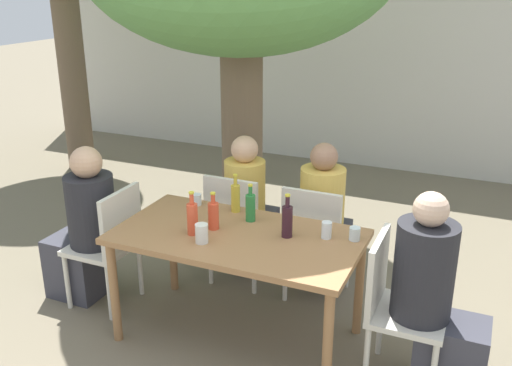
# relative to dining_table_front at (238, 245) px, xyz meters

# --- Properties ---
(ground_plane) EXTENTS (30.00, 30.00, 0.00)m
(ground_plane) POSITION_rel_dining_table_front_xyz_m (0.00, 0.00, -0.69)
(ground_plane) COLOR #706651
(cafe_building_wall) EXTENTS (10.00, 0.08, 2.80)m
(cafe_building_wall) POSITION_rel_dining_table_front_xyz_m (0.00, 4.08, 0.71)
(cafe_building_wall) COLOR beige
(cafe_building_wall) RESTS_ON ground_plane
(dining_table_front) EXTENTS (1.59, 0.85, 0.77)m
(dining_table_front) POSITION_rel_dining_table_front_xyz_m (0.00, 0.00, 0.00)
(dining_table_front) COLOR #996B42
(dining_table_front) RESTS_ON ground_plane
(patio_chair_0) EXTENTS (0.44, 0.44, 0.92)m
(patio_chair_0) POSITION_rel_dining_table_front_xyz_m (-1.03, 0.00, -0.16)
(patio_chair_0) COLOR beige
(patio_chair_0) RESTS_ON ground_plane
(patio_chair_1) EXTENTS (0.44, 0.44, 0.92)m
(patio_chair_1) POSITION_rel_dining_table_front_xyz_m (1.03, 0.00, -0.16)
(patio_chair_1) COLOR beige
(patio_chair_1) RESTS_ON ground_plane
(patio_chair_2) EXTENTS (0.44, 0.44, 0.92)m
(patio_chair_2) POSITION_rel_dining_table_front_xyz_m (-0.32, 0.66, -0.16)
(patio_chair_2) COLOR beige
(patio_chair_2) RESTS_ON ground_plane
(patio_chair_3) EXTENTS (0.44, 0.44, 0.92)m
(patio_chair_3) POSITION_rel_dining_table_front_xyz_m (0.32, 0.66, -0.16)
(patio_chair_3) COLOR beige
(patio_chair_3) RESTS_ON ground_plane
(person_seated_0) EXTENTS (0.57, 0.35, 1.22)m
(person_seated_0) POSITION_rel_dining_table_front_xyz_m (-1.26, -0.00, -0.14)
(person_seated_0) COLOR #383842
(person_seated_0) RESTS_ON ground_plane
(person_seated_1) EXTENTS (0.57, 0.35, 1.24)m
(person_seated_1) POSITION_rel_dining_table_front_xyz_m (1.26, -0.00, -0.13)
(person_seated_1) COLOR #383842
(person_seated_1) RESTS_ON ground_plane
(person_seated_2) EXTENTS (0.32, 0.56, 1.19)m
(person_seated_2) POSITION_rel_dining_table_front_xyz_m (-0.32, 0.90, -0.16)
(person_seated_2) COLOR #383842
(person_seated_2) RESTS_ON ground_plane
(person_seated_3) EXTENTS (0.34, 0.57, 1.21)m
(person_seated_3) POSITION_rel_dining_table_front_xyz_m (0.32, 0.90, -0.15)
(person_seated_3) COLOR #383842
(person_seated_3) RESTS_ON ground_plane
(soda_bottle_0) EXTENTS (0.07, 0.07, 0.25)m
(soda_bottle_0) POSITION_rel_dining_table_front_xyz_m (-0.18, 0.01, 0.18)
(soda_bottle_0) COLOR #DB4C2D
(soda_bottle_0) RESTS_ON dining_table_front
(soda_bottle_1) EXTENTS (0.07, 0.07, 0.29)m
(soda_bottle_1) POSITION_rel_dining_table_front_xyz_m (-0.26, -0.11, 0.20)
(soda_bottle_1) COLOR #DB4C2D
(soda_bottle_1) RESTS_ON dining_table_front
(green_bottle_2) EXTENTS (0.07, 0.07, 0.26)m
(green_bottle_2) POSITION_rel_dining_table_front_xyz_m (-0.01, 0.23, 0.18)
(green_bottle_2) COLOR #287A38
(green_bottle_2) RESTS_ON dining_table_front
(oil_cruet_3) EXTENTS (0.06, 0.06, 0.28)m
(oil_cruet_3) POSITION_rel_dining_table_front_xyz_m (-0.17, 0.33, 0.19)
(oil_cruet_3) COLOR gold
(oil_cruet_3) RESTS_ON dining_table_front
(wine_bottle_4) EXTENTS (0.07, 0.07, 0.29)m
(wine_bottle_4) POSITION_rel_dining_table_front_xyz_m (0.31, 0.09, 0.19)
(wine_bottle_4) COLOR #331923
(wine_bottle_4) RESTS_ON dining_table_front
(drinking_glass_0) EXTENTS (0.07, 0.07, 0.11)m
(drinking_glass_0) POSITION_rel_dining_table_front_xyz_m (0.54, 0.17, 0.14)
(drinking_glass_0) COLOR white
(drinking_glass_0) RESTS_ON dining_table_front
(drinking_glass_1) EXTENTS (0.07, 0.07, 0.09)m
(drinking_glass_1) POSITION_rel_dining_table_front_xyz_m (0.71, 0.22, 0.13)
(drinking_glass_1) COLOR silver
(drinking_glass_1) RESTS_ON dining_table_front
(drinking_glass_2) EXTENTS (0.07, 0.07, 0.08)m
(drinking_glass_2) POSITION_rel_dining_table_front_xyz_m (-0.49, 0.33, 0.12)
(drinking_glass_2) COLOR silver
(drinking_glass_2) RESTS_ON dining_table_front
(drinking_glass_3) EXTENTS (0.08, 0.08, 0.12)m
(drinking_glass_3) POSITION_rel_dining_table_front_xyz_m (-0.15, -0.20, 0.14)
(drinking_glass_3) COLOR silver
(drinking_glass_3) RESTS_ON dining_table_front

